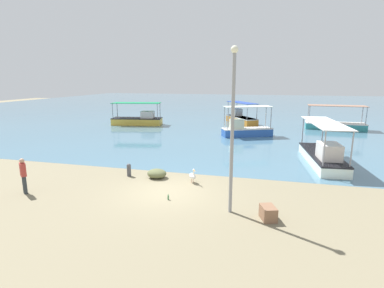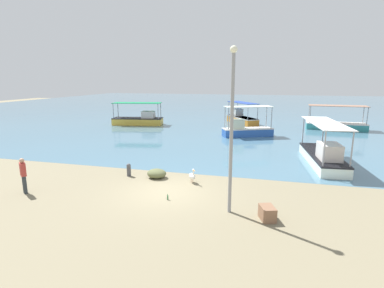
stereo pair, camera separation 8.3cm
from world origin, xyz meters
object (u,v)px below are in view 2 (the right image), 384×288
at_px(fishing_boat_near_left, 336,124).
at_px(cargo_crate, 267,213).
at_px(fishing_boat_center, 323,155).
at_px(fisherman_standing, 23,175).
at_px(glass_bottle, 168,197).
at_px(net_pile, 157,173).
at_px(pelican, 192,176).
at_px(fishing_boat_far_right, 246,129).
at_px(mooring_bollard, 129,169).
at_px(fishing_boat_near_right, 242,118).
at_px(fishing_boat_outer, 139,119).
at_px(lamp_post, 232,124).

xyz_separation_m(fishing_boat_near_left, cargo_crate, (-6.80, -23.50, -0.26)).
xyz_separation_m(fishing_boat_center, fisherman_standing, (-14.34, -8.67, 0.28)).
bearing_deg(fisherman_standing, glass_bottle, 7.60).
xyz_separation_m(fishing_boat_center, cargo_crate, (-3.27, -8.64, -0.36)).
height_order(net_pile, cargo_crate, cargo_crate).
height_order(pelican, glass_bottle, pelican).
relative_size(fishing_boat_far_right, fishing_boat_near_left, 0.80).
bearing_deg(net_pile, mooring_bollard, -176.69).
bearing_deg(glass_bottle, mooring_bollard, 140.35).
bearing_deg(fishing_boat_near_left, fisherman_standing, -127.22).
distance_m(fishing_boat_near_left, fisherman_standing, 29.55).
bearing_deg(fishing_boat_near_right, glass_bottle, -92.22).
relative_size(fishing_boat_outer, mooring_bollard, 8.35).
height_order(lamp_post, mooring_bollard, lamp_post).
distance_m(pelican, cargo_crate, 5.04).
relative_size(net_pile, glass_bottle, 3.89).
xyz_separation_m(fishing_boat_near_right, fishing_boat_outer, (-11.58, -4.05, 0.00)).
relative_size(fishing_boat_far_right, fishing_boat_near_right, 0.90).
relative_size(fishing_boat_outer, pelican, 7.50).
bearing_deg(fishing_boat_near_right, fishing_boat_center, -68.45).
distance_m(fishing_boat_center, cargo_crate, 9.24).
height_order(fishing_boat_near_left, fisherman_standing, fishing_boat_near_left).
xyz_separation_m(lamp_post, net_pile, (-4.39, 3.26, -3.34)).
relative_size(fishing_boat_near_left, glass_bottle, 22.31).
bearing_deg(fishing_boat_far_right, cargo_crate, -82.83).
height_order(pelican, lamp_post, lamp_post).
bearing_deg(fishing_boat_near_left, fishing_boat_center, -103.35).
distance_m(net_pile, glass_bottle, 3.14).
height_order(fishing_boat_near_right, fishing_boat_outer, fishing_boat_outer).
relative_size(fishing_boat_near_right, fisherman_standing, 3.18).
distance_m(fishing_boat_outer, lamp_post, 25.13).
height_order(fishing_boat_near_right, fishing_boat_center, fishing_boat_center).
bearing_deg(lamp_post, fishing_boat_near_left, 70.31).
relative_size(fisherman_standing, glass_bottle, 6.26).
bearing_deg(fishing_boat_near_left, fishing_boat_outer, -174.39).
height_order(pelican, cargo_crate, pelican).
xyz_separation_m(pelican, net_pile, (-2.07, 0.29, -0.13)).
distance_m(fishing_boat_outer, glass_bottle, 23.09).
height_order(fishing_boat_far_right, glass_bottle, fishing_boat_far_right).
xyz_separation_m(fishing_boat_outer, lamp_post, (13.44, -21.03, 2.95)).
bearing_deg(net_pile, fishing_boat_near_right, 83.41).
xyz_separation_m(fishing_boat_far_right, mooring_bollard, (-5.31, -13.67, -0.26)).
bearing_deg(glass_bottle, fishing_boat_near_left, 63.86).
bearing_deg(fisherman_standing, pelican, 24.64).
xyz_separation_m(fishing_boat_near_left, mooring_bollard, (-14.27, -20.00, -0.14)).
distance_m(fishing_boat_outer, mooring_bollard, 19.36).
height_order(cargo_crate, glass_bottle, cargo_crate).
bearing_deg(fishing_boat_near_right, net_pile, -96.59).
xyz_separation_m(fishing_boat_near_left, fishing_boat_center, (-3.53, -14.86, 0.10)).
height_order(fishing_boat_far_right, lamp_post, lamp_post).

